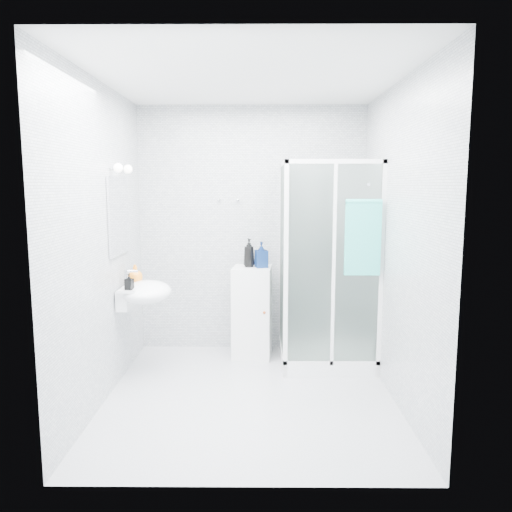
{
  "coord_description": "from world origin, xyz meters",
  "views": [
    {
      "loc": [
        0.08,
        -4.03,
        1.77
      ],
      "look_at": [
        0.05,
        0.35,
        1.15
      ],
      "focal_mm": 35.0,
      "sensor_mm": 36.0,
      "label": 1
    }
  ],
  "objects_px": {
    "shower_enclosure": "(319,320)",
    "shampoo_bottle_a": "(249,253)",
    "hand_towel": "(363,236)",
    "soap_dispenser_orange": "(135,274)",
    "shampoo_bottle_b": "(261,255)",
    "wall_basin": "(143,292)",
    "storage_cabinet": "(252,312)",
    "soap_dispenser_black": "(129,282)"
  },
  "relations": [
    {
      "from": "storage_cabinet",
      "to": "shampoo_bottle_b",
      "type": "height_order",
      "value": "shampoo_bottle_b"
    },
    {
      "from": "shower_enclosure",
      "to": "soap_dispenser_black",
      "type": "bearing_deg",
      "value": -163.71
    },
    {
      "from": "storage_cabinet",
      "to": "shampoo_bottle_a",
      "type": "xyz_separation_m",
      "value": [
        -0.03,
        0.02,
        0.62
      ]
    },
    {
      "from": "storage_cabinet",
      "to": "soap_dispenser_orange",
      "type": "xyz_separation_m",
      "value": [
        -1.09,
        -0.44,
        0.48
      ]
    },
    {
      "from": "wall_basin",
      "to": "soap_dispenser_orange",
      "type": "xyz_separation_m",
      "value": [
        -0.1,
        0.11,
        0.15
      ]
    },
    {
      "from": "shampoo_bottle_b",
      "to": "soap_dispenser_black",
      "type": "bearing_deg",
      "value": -147.97
    },
    {
      "from": "hand_towel",
      "to": "shampoo_bottle_a",
      "type": "bearing_deg",
      "value": 147.19
    },
    {
      "from": "wall_basin",
      "to": "shower_enclosure",
      "type": "bearing_deg",
      "value": 10.81
    },
    {
      "from": "wall_basin",
      "to": "soap_dispenser_orange",
      "type": "bearing_deg",
      "value": 132.07
    },
    {
      "from": "shower_enclosure",
      "to": "soap_dispenser_orange",
      "type": "bearing_deg",
      "value": -173.22
    },
    {
      "from": "wall_basin",
      "to": "hand_towel",
      "type": "xyz_separation_m",
      "value": [
        1.98,
        -0.09,
        0.53
      ]
    },
    {
      "from": "soap_dispenser_black",
      "to": "soap_dispenser_orange",
      "type": "bearing_deg",
      "value": 93.82
    },
    {
      "from": "shower_enclosure",
      "to": "storage_cabinet",
      "type": "xyz_separation_m",
      "value": [
        -0.66,
        0.24,
        0.02
      ]
    },
    {
      "from": "shower_enclosure",
      "to": "storage_cabinet",
      "type": "relative_size",
      "value": 2.12
    },
    {
      "from": "shampoo_bottle_a",
      "to": "storage_cabinet",
      "type": "bearing_deg",
      "value": -34.21
    },
    {
      "from": "shower_enclosure",
      "to": "wall_basin",
      "type": "bearing_deg",
      "value": -169.19
    },
    {
      "from": "shampoo_bottle_a",
      "to": "soap_dispenser_orange",
      "type": "bearing_deg",
      "value": -156.17
    },
    {
      "from": "shampoo_bottle_a",
      "to": "shampoo_bottle_b",
      "type": "bearing_deg",
      "value": -16.2
    },
    {
      "from": "storage_cabinet",
      "to": "hand_towel",
      "type": "xyz_separation_m",
      "value": [
        0.99,
        -0.64,
        0.86
      ]
    },
    {
      "from": "shampoo_bottle_a",
      "to": "shampoo_bottle_b",
      "type": "relative_size",
      "value": 1.11
    },
    {
      "from": "shower_enclosure",
      "to": "hand_towel",
      "type": "relative_size",
      "value": 2.96
    },
    {
      "from": "shower_enclosure",
      "to": "shampoo_bottle_b",
      "type": "height_order",
      "value": "shower_enclosure"
    },
    {
      "from": "shower_enclosure",
      "to": "soap_dispenser_orange",
      "type": "height_order",
      "value": "shower_enclosure"
    },
    {
      "from": "shower_enclosure",
      "to": "shampoo_bottle_a",
      "type": "xyz_separation_m",
      "value": [
        -0.7,
        0.26,
        0.64
      ]
    },
    {
      "from": "storage_cabinet",
      "to": "soap_dispenser_orange",
      "type": "bearing_deg",
      "value": -152.38
    },
    {
      "from": "wall_basin",
      "to": "storage_cabinet",
      "type": "relative_size",
      "value": 0.59
    },
    {
      "from": "hand_towel",
      "to": "soap_dispenser_black",
      "type": "distance_m",
      "value": 2.1
    },
    {
      "from": "shower_enclosure",
      "to": "hand_towel",
      "type": "xyz_separation_m",
      "value": [
        0.33,
        -0.4,
        0.88
      ]
    },
    {
      "from": "wall_basin",
      "to": "shampoo_bottle_b",
      "type": "distance_m",
      "value": 1.24
    },
    {
      "from": "shower_enclosure",
      "to": "wall_basin",
      "type": "distance_m",
      "value": 1.72
    },
    {
      "from": "shower_enclosure",
      "to": "wall_basin",
      "type": "xyz_separation_m",
      "value": [
        -1.66,
        -0.32,
        0.35
      ]
    },
    {
      "from": "shower_enclosure",
      "to": "shampoo_bottle_b",
      "type": "relative_size",
      "value": 7.6
    },
    {
      "from": "shampoo_bottle_b",
      "to": "soap_dispenser_orange",
      "type": "xyz_separation_m",
      "value": [
        -1.18,
        -0.43,
        -0.12
      ]
    },
    {
      "from": "shower_enclosure",
      "to": "hand_towel",
      "type": "height_order",
      "value": "shower_enclosure"
    },
    {
      "from": "soap_dispenser_orange",
      "to": "shampoo_bottle_b",
      "type": "bearing_deg",
      "value": 19.97
    },
    {
      "from": "hand_towel",
      "to": "soap_dispenser_orange",
      "type": "xyz_separation_m",
      "value": [
        -2.08,
        0.19,
        -0.38
      ]
    },
    {
      "from": "shower_enclosure",
      "to": "shampoo_bottle_a",
      "type": "bearing_deg",
      "value": 159.62
    },
    {
      "from": "hand_towel",
      "to": "soap_dispenser_orange",
      "type": "height_order",
      "value": "hand_towel"
    },
    {
      "from": "storage_cabinet",
      "to": "soap_dispenser_black",
      "type": "height_order",
      "value": "soap_dispenser_black"
    },
    {
      "from": "wall_basin",
      "to": "hand_towel",
      "type": "relative_size",
      "value": 0.83
    },
    {
      "from": "shampoo_bottle_a",
      "to": "wall_basin",
      "type": "bearing_deg",
      "value": -149.09
    },
    {
      "from": "storage_cabinet",
      "to": "soap_dispenser_orange",
      "type": "height_order",
      "value": "soap_dispenser_orange"
    }
  ]
}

